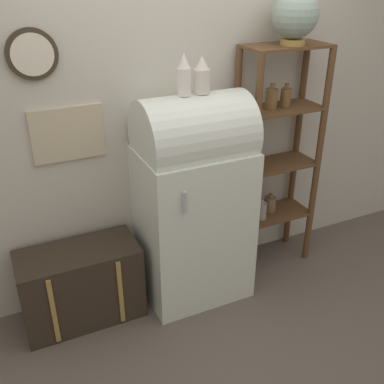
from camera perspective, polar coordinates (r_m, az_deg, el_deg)
name	(u,v)px	position (r m, az deg, el deg)	size (l,w,h in m)	color
ground_plane	(209,309)	(3.38, 2.20, -14.58)	(12.00, 12.00, 0.00)	#60564C
wall_back	(174,107)	(3.17, -2.28, 10.68)	(7.00, 0.09, 2.70)	beige
refrigerator	(194,199)	(3.13, 0.21, -0.87)	(0.74, 0.59, 1.52)	silver
suitcase_trunk	(81,284)	(3.24, -13.89, -11.33)	(0.80, 0.40, 0.55)	#33281E
shelf_unit	(276,152)	(3.48, 10.67, 5.03)	(0.63, 0.32, 1.75)	brown
globe	(295,15)	(3.23, 12.99, 21.03)	(0.31, 0.31, 0.35)	#AD8942
vase_left	(184,76)	(2.80, -1.03, 14.53)	(0.08, 0.08, 0.26)	white
vase_center	(202,76)	(2.86, 1.25, 14.50)	(0.10, 0.10, 0.23)	silver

